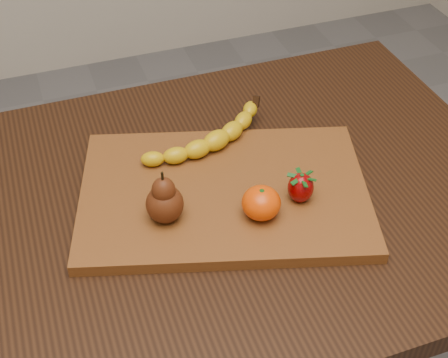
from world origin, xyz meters
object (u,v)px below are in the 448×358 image
object	(u,v)px
table	(215,237)
cutting_board	(224,193)
pear	(164,196)
mandarin	(261,203)

from	to	relation	value
table	cutting_board	size ratio (longest dim) A/B	2.22
cutting_board	pear	xyz separation A→B (m)	(-0.10, -0.03, 0.05)
table	pear	size ratio (longest dim) A/B	11.39
pear	mandarin	size ratio (longest dim) A/B	1.50
pear	mandarin	xyz separation A→B (m)	(0.14, -0.04, -0.02)
table	pear	world-z (taller)	pear
cutting_board	mandarin	xyz separation A→B (m)	(0.03, -0.07, 0.03)
cutting_board	mandarin	distance (m)	0.09
table	cutting_board	bearing A→B (deg)	-37.84
table	mandarin	xyz separation A→B (m)	(0.04, -0.08, 0.14)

